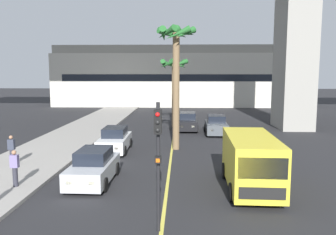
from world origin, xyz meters
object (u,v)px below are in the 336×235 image
(car_queue_third, at_px, (115,140))
(traffic_light_median_near, at_px, (158,150))
(car_queue_second, at_px, (188,122))
(car_queue_front, at_px, (94,167))
(palm_tree_mid_median, at_px, (174,71))
(pedestrian_mid_block, at_px, (15,168))
(pedestrian_near_crosswalk, at_px, (12,150))
(palm_tree_near_median, at_px, (176,55))
(delivery_van, at_px, (251,161))
(car_queue_fourth, at_px, (216,125))

(car_queue_third, bearing_deg, traffic_light_median_near, -72.66)
(car_queue_second, bearing_deg, car_queue_front, -106.95)
(palm_tree_mid_median, bearing_deg, car_queue_third, -109.01)
(car_queue_second, bearing_deg, traffic_light_median_near, -93.64)
(pedestrian_mid_block, bearing_deg, pedestrian_near_crosswalk, 118.02)
(pedestrian_mid_block, bearing_deg, palm_tree_near_median, 50.83)
(traffic_light_median_near, bearing_deg, car_queue_second, 86.36)
(palm_tree_mid_median, height_order, pedestrian_near_crosswalk, palm_tree_mid_median)
(car_queue_third, xyz_separation_m, palm_tree_near_median, (3.99, 0.76, 5.54))
(delivery_van, bearing_deg, palm_tree_near_median, 112.89)
(car_queue_third, bearing_deg, car_queue_second, 60.59)
(delivery_van, relative_size, pedestrian_near_crosswalk, 3.27)
(traffic_light_median_near, bearing_deg, palm_tree_mid_median, 90.04)
(car_queue_front, height_order, palm_tree_near_median, palm_tree_near_median)
(car_queue_second, xyz_separation_m, pedestrian_mid_block, (-7.82, -16.41, 0.28))
(car_queue_fourth, xyz_separation_m, palm_tree_mid_median, (-3.65, 3.66, 4.52))
(car_queue_second, distance_m, car_queue_fourth, 3.02)
(car_queue_front, bearing_deg, car_queue_second, 73.05)
(car_queue_second, relative_size, car_queue_fourth, 1.00)
(car_queue_front, relative_size, pedestrian_mid_block, 2.55)
(car_queue_third, height_order, pedestrian_mid_block, pedestrian_mid_block)
(car_queue_fourth, distance_m, traffic_light_median_near, 18.84)
(traffic_light_median_near, height_order, palm_tree_mid_median, palm_tree_mid_median)
(car_queue_fourth, bearing_deg, delivery_van, -89.48)
(car_queue_third, height_order, palm_tree_near_median, palm_tree_near_median)
(palm_tree_near_median, bearing_deg, car_queue_third, -169.19)
(pedestrian_near_crosswalk, bearing_deg, traffic_light_median_near, -41.29)
(car_queue_front, relative_size, pedestrian_near_crosswalk, 2.55)
(traffic_light_median_near, height_order, pedestrian_near_crosswalk, traffic_light_median_near)
(car_queue_fourth, height_order, pedestrian_near_crosswalk, pedestrian_near_crosswalk)
(traffic_light_median_near, xyz_separation_m, pedestrian_mid_block, (-6.53, 3.87, -1.72))
(car_queue_fourth, xyz_separation_m, pedestrian_mid_block, (-10.16, -14.50, 0.28))
(car_queue_front, xyz_separation_m, palm_tree_mid_median, (3.35, 17.00, 4.52))
(car_queue_second, relative_size, car_queue_third, 1.01)
(car_queue_fourth, height_order, delivery_van, delivery_van)
(car_queue_second, bearing_deg, palm_tree_mid_median, 126.75)
(palm_tree_mid_median, bearing_deg, pedestrian_mid_block, -109.74)
(palm_tree_near_median, xyz_separation_m, pedestrian_near_crosswalk, (-8.76, -4.97, -5.26))
(traffic_light_median_near, relative_size, pedestrian_mid_block, 2.59)
(palm_tree_mid_median, bearing_deg, pedestrian_near_crosswalk, -119.74)
(car_queue_fourth, relative_size, pedestrian_mid_block, 2.55)
(car_queue_third, xyz_separation_m, palm_tree_mid_median, (3.60, 10.45, 4.52))
(car_queue_front, height_order, pedestrian_mid_block, pedestrian_mid_block)
(car_queue_fourth, relative_size, palm_tree_near_median, 0.51)
(traffic_light_median_near, relative_size, palm_tree_near_median, 0.52)
(palm_tree_near_median, bearing_deg, delivery_van, -67.11)
(car_queue_fourth, bearing_deg, traffic_light_median_near, -101.19)
(car_queue_second, bearing_deg, car_queue_third, -119.41)
(car_queue_front, relative_size, traffic_light_median_near, 0.98)
(car_queue_third, bearing_deg, palm_tree_near_median, 10.81)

